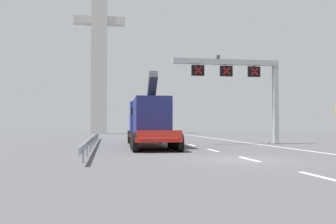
% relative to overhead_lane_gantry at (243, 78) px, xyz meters
% --- Properties ---
extents(ground, '(112.00, 112.00, 0.00)m').
position_rel_overhead_lane_gantry_xyz_m(ground, '(-4.98, -13.31, -5.58)').
color(ground, '#4C4C51').
extents(lane_markings, '(0.20, 52.40, 0.01)m').
position_rel_overhead_lane_gantry_xyz_m(lane_markings, '(-4.51, 5.59, -5.57)').
color(lane_markings, silver).
rests_on(lane_markings, ground).
extents(edge_line_right, '(0.20, 63.00, 0.01)m').
position_rel_overhead_lane_gantry_xyz_m(edge_line_right, '(1.22, -1.31, -5.57)').
color(edge_line_right, silver).
rests_on(edge_line_right, ground).
extents(overhead_lane_gantry, '(9.32, 0.90, 7.40)m').
position_rel_overhead_lane_gantry_xyz_m(overhead_lane_gantry, '(0.00, 0.00, 0.00)').
color(overhead_lane_gantry, '#9EA0A5').
rests_on(overhead_lane_gantry, ground).
extents(heavy_haul_truck_red, '(3.30, 14.11, 5.30)m').
position_rel_overhead_lane_gantry_xyz_m(heavy_haul_truck_red, '(-8.01, -0.46, -3.59)').
color(heavy_haul_truck_red, red).
rests_on(heavy_haul_truck_red, ground).
extents(guardrail_left, '(0.13, 29.58, 0.76)m').
position_rel_overhead_lane_gantry_xyz_m(guardrail_left, '(-12.26, -0.52, -5.02)').
color(guardrail_left, '#999EA3').
rests_on(guardrail_left, ground).
extents(bridge_pylon_distant, '(9.00, 2.00, 32.53)m').
position_rel_overhead_lane_gantry_xyz_m(bridge_pylon_distant, '(-12.71, 38.15, 11.08)').
color(bridge_pylon_distant, '#B7B7B2').
rests_on(bridge_pylon_distant, ground).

